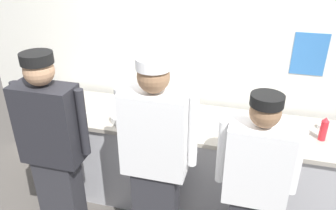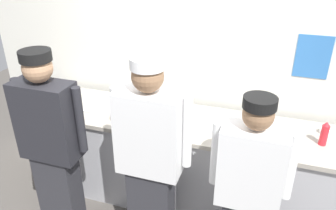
% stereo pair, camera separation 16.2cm
% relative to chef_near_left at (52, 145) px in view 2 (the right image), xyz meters
% --- Properties ---
extents(wall_back, '(4.68, 0.11, 2.90)m').
position_rel_chef_near_left_xyz_m(wall_back, '(0.89, 1.22, 0.51)').
color(wall_back, silver).
rests_on(wall_back, ground).
extents(prep_counter, '(2.98, 0.72, 0.94)m').
position_rel_chef_near_left_xyz_m(prep_counter, '(0.88, 0.73, -0.46)').
color(prep_counter, '#B2B2B7').
rests_on(prep_counter, ground).
extents(chef_near_left, '(0.63, 0.24, 1.75)m').
position_rel_chef_near_left_xyz_m(chef_near_left, '(0.00, 0.00, 0.00)').
color(chef_near_left, '#2D2D33').
rests_on(chef_near_left, ground).
extents(chef_center, '(0.63, 0.24, 1.77)m').
position_rel_chef_near_left_xyz_m(chef_center, '(0.85, 0.06, 0.01)').
color(chef_center, '#2D2D33').
rests_on(chef_center, ground).
extents(chef_far_right, '(0.58, 0.24, 1.59)m').
position_rel_chef_near_left_xyz_m(chef_far_right, '(1.61, 0.04, -0.09)').
color(chef_far_right, '#2D2D33').
rests_on(chef_far_right, ground).
extents(plate_stack_front, '(0.23, 0.23, 0.06)m').
position_rel_chef_near_left_xyz_m(plate_stack_front, '(0.38, 0.58, 0.03)').
color(plate_stack_front, white).
rests_on(plate_stack_front, prep_counter).
extents(mixing_bowl_steel, '(0.31, 0.31, 0.12)m').
position_rel_chef_near_left_xyz_m(mixing_bowl_steel, '(1.78, 0.67, 0.06)').
color(mixing_bowl_steel, '#B7BABF').
rests_on(mixing_bowl_steel, prep_counter).
extents(sheet_tray, '(0.50, 0.36, 0.02)m').
position_rel_chef_near_left_xyz_m(sheet_tray, '(1.09, 0.75, 0.01)').
color(sheet_tray, '#B7BABF').
rests_on(sheet_tray, prep_counter).
extents(squeeze_bottle_primary, '(0.06, 0.06, 0.20)m').
position_rel_chef_near_left_xyz_m(squeeze_bottle_primary, '(0.67, 0.80, 0.10)').
color(squeeze_bottle_primary, '#E5E066').
rests_on(squeeze_bottle_primary, prep_counter).
extents(squeeze_bottle_secondary, '(0.06, 0.06, 0.21)m').
position_rel_chef_near_left_xyz_m(squeeze_bottle_secondary, '(2.13, 0.70, 0.11)').
color(squeeze_bottle_secondary, red).
rests_on(squeeze_bottle_secondary, prep_counter).
extents(ramekin_yellow_sauce, '(0.08, 0.08, 0.05)m').
position_rel_chef_near_left_xyz_m(ramekin_yellow_sauce, '(1.57, 0.83, 0.03)').
color(ramekin_yellow_sauce, white).
rests_on(ramekin_yellow_sauce, prep_counter).
extents(ramekin_green_sauce, '(0.10, 0.10, 0.04)m').
position_rel_chef_near_left_xyz_m(ramekin_green_sauce, '(-0.33, 0.75, 0.03)').
color(ramekin_green_sauce, white).
rests_on(ramekin_green_sauce, prep_counter).
extents(ramekin_red_sauce, '(0.10, 0.10, 0.05)m').
position_rel_chef_near_left_xyz_m(ramekin_red_sauce, '(0.56, 0.92, 0.03)').
color(ramekin_red_sauce, white).
rests_on(ramekin_red_sauce, prep_counter).
extents(ramekin_orange_sauce, '(0.09, 0.09, 0.04)m').
position_rel_chef_near_left_xyz_m(ramekin_orange_sauce, '(2.16, 0.90, 0.03)').
color(ramekin_orange_sauce, white).
rests_on(ramekin_orange_sauce, prep_counter).
extents(deli_cup, '(0.09, 0.09, 0.10)m').
position_rel_chef_near_left_xyz_m(deli_cup, '(0.78, 0.80, 0.06)').
color(deli_cup, white).
rests_on(deli_cup, prep_counter).
extents(chefs_knife, '(0.28, 0.03, 0.02)m').
position_rel_chef_near_left_xyz_m(chefs_knife, '(-0.08, 0.61, 0.01)').
color(chefs_knife, '#B7BABF').
rests_on(chefs_knife, prep_counter).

